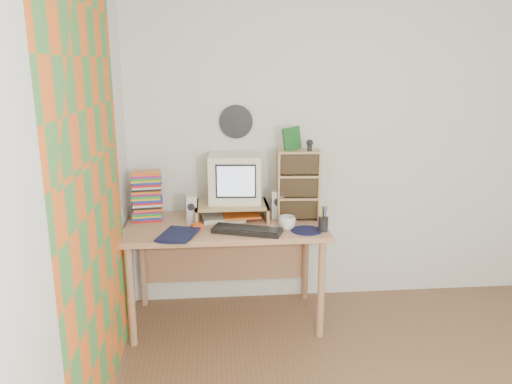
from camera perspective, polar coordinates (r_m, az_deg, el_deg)
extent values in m
plane|color=white|center=(3.95, 11.38, 5.45)|extent=(3.50, 0.00, 3.50)
plane|color=white|center=(2.18, -21.96, -2.63)|extent=(0.00, 3.50, 3.50)
plane|color=orange|center=(2.64, -18.01, -1.65)|extent=(0.00, 2.20, 2.20)
cylinder|color=black|center=(3.75, -2.30, 8.03)|extent=(0.25, 0.02, 0.25)
cube|color=tan|center=(3.55, -3.52, -3.93)|extent=(1.40, 0.70, 0.04)
cube|color=tan|center=(3.99, -3.58, -7.28)|extent=(1.33, 0.02, 0.41)
cylinder|color=tan|center=(3.47, -14.12, -11.52)|extent=(0.05, 0.05, 0.71)
cylinder|color=tan|center=(3.50, 7.45, -10.95)|extent=(0.05, 0.05, 0.71)
cylinder|color=tan|center=(3.99, -12.86, -7.90)|extent=(0.05, 0.05, 0.71)
cylinder|color=tan|center=(4.02, 5.68, -7.44)|extent=(0.05, 0.05, 0.71)
cube|color=tan|center=(3.63, -6.74, -2.30)|extent=(0.02, 0.30, 0.12)
cube|color=tan|center=(3.64, 1.14, -2.12)|extent=(0.02, 0.30, 0.12)
cube|color=tan|center=(3.61, -2.80, -1.46)|extent=(0.52, 0.30, 0.02)
cube|color=white|center=(3.62, -2.42, 1.55)|extent=(0.39, 0.39, 0.34)
cube|color=silver|center=(3.56, -7.40, -1.98)|extent=(0.08, 0.08, 0.20)
cube|color=silver|center=(3.62, 2.39, -1.46)|extent=(0.08, 0.08, 0.21)
cube|color=black|center=(3.35, -1.02, -4.42)|extent=(0.49, 0.30, 0.03)
cube|color=tan|center=(3.60, 4.84, 0.81)|extent=(0.31, 0.18, 0.51)
imported|color=silver|center=(3.41, 3.57, -3.55)|extent=(0.12, 0.12, 0.09)
imported|color=#0F1437|center=(3.35, -10.64, -4.48)|extent=(0.31, 0.27, 0.05)
cylinder|color=black|center=(3.41, 5.80, -4.40)|extent=(0.24, 0.24, 0.00)
cube|color=#D14716|center=(3.44, -6.73, -3.93)|extent=(0.09, 0.07, 0.04)
cube|color=#185420|center=(3.53, 4.12, 6.08)|extent=(0.13, 0.06, 0.16)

